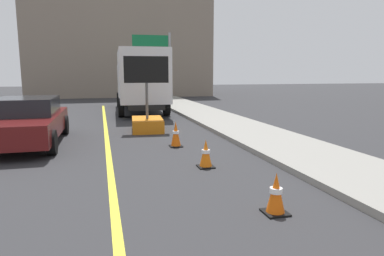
% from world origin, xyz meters
% --- Properties ---
extents(lane_center_stripe, '(0.14, 36.00, 0.01)m').
position_xyz_m(lane_center_stripe, '(0.00, 6.00, 0.00)').
color(lane_center_stripe, yellow).
rests_on(lane_center_stripe, ground).
extents(arrow_board_trailer, '(1.60, 1.89, 2.70)m').
position_xyz_m(arrow_board_trailer, '(1.49, 13.68, 0.48)').
color(arrow_board_trailer, orange).
rests_on(arrow_board_trailer, ground).
extents(box_truck, '(2.70, 8.04, 3.24)m').
position_xyz_m(box_truck, '(1.97, 20.02, 1.77)').
color(box_truck, black).
rests_on(box_truck, ground).
extents(pickup_car, '(2.08, 4.73, 1.38)m').
position_xyz_m(pickup_car, '(-2.30, 12.13, 0.70)').
color(pickup_car, '#591414').
rests_on(pickup_car, ground).
extents(highway_guide_sign, '(2.79, 0.23, 5.00)m').
position_xyz_m(highway_guide_sign, '(4.11, 26.45, 3.42)').
color(highway_guide_sign, gray).
rests_on(highway_guide_sign, ground).
extents(far_building_block, '(15.95, 6.79, 9.90)m').
position_xyz_m(far_building_block, '(1.84, 34.43, 4.95)').
color(far_building_block, gray).
rests_on(far_building_block, ground).
extents(traffic_cone_mid_lane, '(0.36, 0.36, 0.64)m').
position_xyz_m(traffic_cone_mid_lane, '(2.35, 5.60, 0.31)').
color(traffic_cone_mid_lane, black).
rests_on(traffic_cone_mid_lane, ground).
extents(traffic_cone_far_lane, '(0.36, 0.36, 0.64)m').
position_xyz_m(traffic_cone_far_lane, '(2.10, 8.34, 0.31)').
color(traffic_cone_far_lane, black).
rests_on(traffic_cone_far_lane, ground).
extents(traffic_cone_curbside, '(0.36, 0.36, 0.74)m').
position_xyz_m(traffic_cone_curbside, '(1.91, 10.67, 0.36)').
color(traffic_cone_curbside, black).
rests_on(traffic_cone_curbside, ground).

